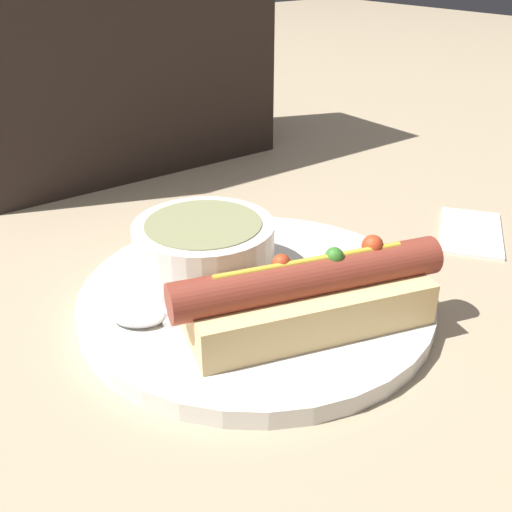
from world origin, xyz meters
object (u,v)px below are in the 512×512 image
object	(u,v)px
hot_dog	(310,296)
spoon	(155,318)
soup_bowl	(204,247)
seated_diner	(106,14)

from	to	relation	value
hot_dog	spoon	xyz separation A→B (m)	(-0.09, 0.07, -0.02)
soup_bowl	spoon	world-z (taller)	soup_bowl
spoon	hot_dog	bearing A→B (deg)	-167.02
spoon	seated_diner	xyz separation A→B (m)	(0.16, 0.39, 0.17)
hot_dog	soup_bowl	distance (m)	0.11
hot_dog	seated_diner	world-z (taller)	seated_diner
hot_dog	soup_bowl	world-z (taller)	hot_dog
hot_dog	spoon	world-z (taller)	hot_dog
hot_dog	seated_diner	bearing A→B (deg)	98.09
soup_bowl	seated_diner	bearing A→B (deg)	75.54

